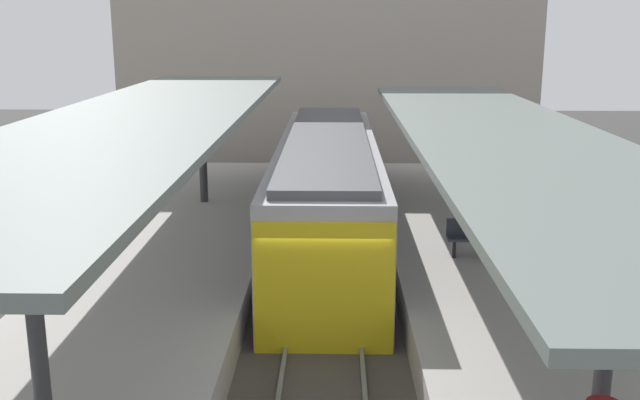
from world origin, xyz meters
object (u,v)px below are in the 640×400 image
(platform_sign, at_px, (494,177))
(commuter_train, at_px, (327,191))
(passenger_near_bench, at_px, (636,295))
(platform_bench, at_px, (477,236))

(platform_sign, bearing_deg, commuter_train, 152.68)
(commuter_train, height_order, platform_sign, commuter_train)
(passenger_near_bench, bearing_deg, commuter_train, 122.56)
(platform_bench, height_order, platform_sign, platform_sign)
(platform_bench, height_order, passenger_near_bench, passenger_near_bench)
(commuter_train, height_order, platform_bench, commuter_train)
(commuter_train, distance_m, platform_bench, 4.96)
(commuter_train, relative_size, platform_bench, 10.18)
(platform_bench, relative_size, passenger_near_bench, 0.82)
(commuter_train, bearing_deg, passenger_near_bench, -57.44)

